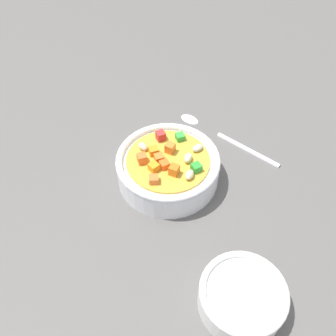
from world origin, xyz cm
name	(u,v)px	position (x,y,z in cm)	size (l,w,h in cm)	color
ground_plane	(168,182)	(0.00, 0.00, -1.00)	(140.00, 140.00, 2.00)	#565451
soup_bowl_main	(168,167)	(0.00, 0.00, 2.66)	(15.95, 15.95, 5.99)	white
spoon	(224,136)	(-8.02, 10.95, 0.42)	(15.80, 15.07, 0.88)	silver
side_bowl_small	(242,297)	(21.21, 6.23, 2.07)	(10.60, 10.60, 4.01)	white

